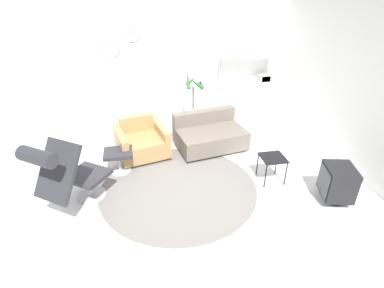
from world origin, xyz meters
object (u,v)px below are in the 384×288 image
at_px(couch_low, 209,135).
at_px(side_table, 273,160).
at_px(lounge_chair, 64,170).
at_px(ottoman, 119,156).
at_px(armchair_red, 141,142).
at_px(shelf_unit, 250,67).
at_px(crt_television, 337,183).
at_px(potted_plant, 193,102).

height_order(couch_low, side_table, couch_low).
distance_m(lounge_chair, side_table, 3.11).
height_order(ottoman, armchair_red, armchair_red).
xyz_separation_m(lounge_chair, couch_low, (2.37, 1.48, -0.45)).
xyz_separation_m(side_table, shelf_unit, (0.64, 2.95, 0.72)).
bearing_deg(side_table, lounge_chair, -176.70).
distance_m(side_table, crt_television, 0.98).
bearing_deg(armchair_red, side_table, 135.80).
xyz_separation_m(couch_low, side_table, (0.72, -1.30, 0.14)).
height_order(crt_television, potted_plant, potted_plant).
bearing_deg(couch_low, crt_television, 116.81).
bearing_deg(armchair_red, potted_plant, -146.33).
xyz_separation_m(lounge_chair, ottoman, (0.64, 0.91, -0.40)).
bearing_deg(side_table, shelf_unit, 77.81).
height_order(ottoman, couch_low, couch_low).
height_order(ottoman, potted_plant, potted_plant).
bearing_deg(crt_television, ottoman, 80.35).
bearing_deg(ottoman, lounge_chair, -125.12).
height_order(couch_low, potted_plant, potted_plant).
relative_size(couch_low, side_table, 3.21).
bearing_deg(crt_television, side_table, 61.76).
bearing_deg(crt_television, lounge_chair, 96.89).
distance_m(ottoman, armchair_red, 0.64).
bearing_deg(lounge_chair, crt_television, 27.91).
xyz_separation_m(crt_television, potted_plant, (-1.53, 3.22, 0.15)).
xyz_separation_m(ottoman, shelf_unit, (3.09, 2.22, 0.81)).
distance_m(potted_plant, shelf_unit, 1.62).
distance_m(couch_low, shelf_unit, 2.30).
distance_m(lounge_chair, ottoman, 1.19).
xyz_separation_m(ottoman, couch_low, (1.73, 0.57, -0.05)).
bearing_deg(couch_low, potted_plant, -96.08).
distance_m(armchair_red, potted_plant, 1.83).
distance_m(lounge_chair, crt_television, 3.87).
bearing_deg(side_table, potted_plant, 107.35).
xyz_separation_m(lounge_chair, potted_plant, (2.29, 2.74, -0.23)).
height_order(armchair_red, potted_plant, potted_plant).
distance_m(ottoman, crt_television, 3.47).
bearing_deg(shelf_unit, side_table, -102.19).
relative_size(couch_low, crt_television, 2.46).
distance_m(couch_low, crt_television, 2.44).
distance_m(ottoman, potted_plant, 2.47).
xyz_separation_m(armchair_red, shelf_unit, (2.68, 1.72, 0.84)).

